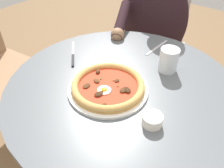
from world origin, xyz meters
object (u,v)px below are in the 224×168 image
fork_utensil (157,48)px  ramekin_capers (152,120)px  cafe_chair_diner (155,41)px  pizza_on_plate (108,86)px  steak_knife (73,57)px  water_glass (168,61)px  diner_person (151,49)px  dining_table (122,108)px

fork_utensil → ramekin_capers: bearing=-151.7°
fork_utensil → cafe_chair_diner: size_ratio=0.22×
pizza_on_plate → steak_knife: pizza_on_plate is taller
water_glass → diner_person: diner_person is taller
water_glass → ramekin_capers: bearing=-160.4°
fork_utensil → cafe_chair_diner: bearing=28.7°
dining_table → water_glass: 0.28m
fork_utensil → cafe_chair_diner: (0.42, 0.23, -0.22)m
ramekin_capers → diner_person: size_ratio=0.06×
ramekin_capers → dining_table: bearing=62.0°
water_glass → diner_person: (0.42, 0.31, -0.26)m
dining_table → diner_person: (0.62, 0.22, -0.08)m
dining_table → ramekin_capers: size_ratio=13.88×
pizza_on_plate → diner_person: (0.68, 0.20, -0.23)m
ramekin_capers → water_glass: bearing=19.6°
dining_table → water_glass: (0.19, -0.09, 0.18)m
ramekin_capers → diner_person: bearing=30.0°
steak_knife → ramekin_capers: size_ratio=2.54×
ramekin_capers → diner_person: diner_person is taller
pizza_on_plate → cafe_chair_diner: bearing=16.8°
fork_utensil → water_glass: bearing=-136.7°
steak_knife → cafe_chair_diner: 0.77m
dining_table → water_glass: size_ratio=9.12×
water_glass → ramekin_capers: size_ratio=1.52×
dining_table → fork_utensil: fork_utensil is taller
water_glass → steak_knife: (-0.18, 0.38, -0.04)m
pizza_on_plate → water_glass: (0.26, -0.11, 0.03)m
water_glass → cafe_chair_diner: same height
water_glass → diner_person: 0.58m
pizza_on_plate → ramekin_capers: 0.22m
pizza_on_plate → cafe_chair_diner: size_ratio=0.36×
ramekin_capers → fork_utensil: 0.49m
pizza_on_plate → ramekin_capers: (-0.04, -0.22, 0.00)m
cafe_chair_diner → pizza_on_plate: bearing=-163.2°
cafe_chair_diner → diner_person: bearing=-161.1°
ramekin_capers → cafe_chair_diner: size_ratio=0.08×
cafe_chair_diner → water_glass: bearing=-147.3°
fork_utensil → diner_person: bearing=32.6°
steak_knife → diner_person: size_ratio=0.14×
pizza_on_plate → diner_person: bearing=16.4°
water_glass → steak_knife: size_ratio=0.60×
pizza_on_plate → ramekin_capers: same height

